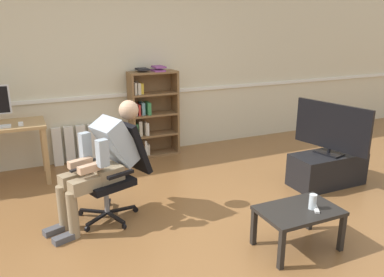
# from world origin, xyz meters

# --- Properties ---
(ground_plane) EXTENTS (18.00, 18.00, 0.00)m
(ground_plane) POSITION_xyz_m (0.00, 0.00, 0.00)
(ground_plane) COLOR brown
(back_wall) EXTENTS (12.00, 0.13, 2.70)m
(back_wall) POSITION_xyz_m (0.00, 2.65, 1.35)
(back_wall) COLOR beige
(back_wall) RESTS_ON ground_plane
(computer_mouse) EXTENTS (0.06, 0.10, 0.03)m
(computer_mouse) POSITION_xyz_m (-1.56, 2.03, 0.77)
(computer_mouse) COLOR white
(computer_mouse) RESTS_ON computer_desk
(bookshelf) EXTENTS (0.71, 0.29, 1.33)m
(bookshelf) POSITION_xyz_m (0.20, 2.44, 0.63)
(bookshelf) COLOR brown
(bookshelf) RESTS_ON ground_plane
(radiator) EXTENTS (0.95, 0.08, 0.54)m
(radiator) POSITION_xyz_m (-0.73, 2.54, 0.27)
(radiator) COLOR white
(radiator) RESTS_ON ground_plane
(office_chair) EXTENTS (0.78, 0.67, 0.98)m
(office_chair) POSITION_xyz_m (-0.72, 0.78, 0.53)
(office_chair) COLOR black
(office_chair) RESTS_ON ground_plane
(person_seated) EXTENTS (1.05, 0.63, 1.19)m
(person_seated) POSITION_xyz_m (-0.87, 0.73, 0.64)
(person_seated) COLOR #937F60
(person_seated) RESTS_ON ground_plane
(tv_stand) EXTENTS (0.92, 0.43, 0.40)m
(tv_stand) POSITION_xyz_m (1.81, 0.47, 0.20)
(tv_stand) COLOR black
(tv_stand) RESTS_ON ground_plane
(tv_screen) EXTENTS (0.28, 0.95, 0.62)m
(tv_screen) POSITION_xyz_m (1.81, 0.47, 0.73)
(tv_screen) COLOR black
(tv_screen) RESTS_ON tv_stand
(coffee_table) EXTENTS (0.71, 0.46, 0.38)m
(coffee_table) POSITION_xyz_m (0.57, -0.50, 0.32)
(coffee_table) COLOR black
(coffee_table) RESTS_ON ground_plane
(drinking_glass) EXTENTS (0.07, 0.07, 0.13)m
(drinking_glass) POSITION_xyz_m (0.67, -0.54, 0.45)
(drinking_glass) COLOR silver
(drinking_glass) RESTS_ON coffee_table
(spare_remote) EXTENTS (0.11, 0.15, 0.02)m
(spare_remote) POSITION_xyz_m (0.69, -0.56, 0.39)
(spare_remote) COLOR white
(spare_remote) RESTS_ON coffee_table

